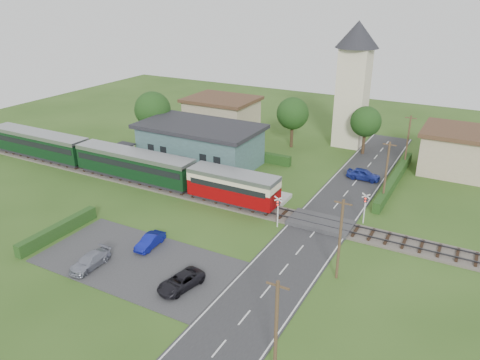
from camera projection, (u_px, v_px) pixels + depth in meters
The scene contains 32 objects.
ground at pixel (223, 211), 49.12m from camera, with size 120.00×120.00×0.00m, color #2D4C19.
railway_track at pixel (233, 203), 50.69m from camera, with size 76.00×3.20×0.49m.
road at pixel (313, 233), 44.68m from camera, with size 6.00×70.00×0.05m, color #28282B.
car_park at pixel (137, 262), 40.05m from camera, with size 17.00×9.00×0.08m, color #333335.
crossing_deck at pixel (321, 223), 46.22m from camera, with size 6.20×3.40×0.45m, color #333335.
platform at pixel (175, 176), 57.67m from camera, with size 30.00×3.00×0.45m, color gray.
equipment_hut at pixel (124, 154), 60.62m from camera, with size 2.30×2.30×2.55m.
station_building at pixel (200, 144), 61.41m from camera, with size 16.00×9.00×5.30m.
train at pixel (114, 160), 57.29m from camera, with size 43.20×2.90×3.40m.
church_tower at pixel (354, 75), 65.63m from camera, with size 6.00×6.00×17.60m.
house_west at pixel (222, 114), 74.92m from camera, with size 10.80×8.80×5.50m.
house_east at pixel (457, 150), 58.62m from camera, with size 8.80×8.80×5.50m.
hedge_carpark at pixel (58, 230), 44.04m from camera, with size 0.80×9.00×1.20m, color #193814.
hedge_roadside at pixel (394, 180), 55.56m from camera, with size 0.80×18.00×1.20m, color #193814.
hedge_station at pixel (218, 149), 65.84m from camera, with size 22.00×0.80×1.30m, color #193814.
tree_a at pixel (153, 110), 67.23m from camera, with size 5.20×5.20×8.00m.
tree_b at pixel (293, 114), 66.69m from camera, with size 4.60×4.60×7.34m.
tree_c at pixel (366, 122), 64.02m from camera, with size 4.20×4.20×6.78m.
utility_pole_a at pixel (276, 330), 26.86m from camera, with size 1.40×0.22×7.00m.
utility_pole_b at pixel (340, 239), 36.58m from camera, with size 1.40×0.22×7.00m.
utility_pole_c at pixel (386, 172), 49.53m from camera, with size 1.40×0.22×7.00m.
utility_pole_d at pixel (407, 142), 59.25m from camera, with size 1.40×0.22×7.00m.
crossing_signal_near at pixel (278, 207), 45.13m from camera, with size 0.84×0.28×3.28m.
crossing_signal_far at pixel (365, 204), 45.83m from camera, with size 0.84×0.28×3.28m.
streetlamp_west at pixel (168, 115), 73.87m from camera, with size 0.30×0.30×5.15m.
streetlamp_east at pixel (428, 138), 62.72m from camera, with size 0.30×0.30×5.15m.
car_on_road at pixel (363, 174), 56.75m from camera, with size 1.61×3.99×1.36m, color navy.
car_park_blue at pixel (150, 241), 42.09m from camera, with size 1.19×3.42×1.13m, color navy.
car_park_silver at pixel (90, 261), 39.07m from camera, with size 1.59×3.90×1.13m, color gray.
car_park_dark at pixel (181, 282), 36.38m from camera, with size 1.86×4.03×1.12m, color black.
pedestrian_near at pixel (213, 175), 55.16m from camera, with size 0.57×0.37×1.55m, color gray.
pedestrian_far at pixel (136, 162), 59.03m from camera, with size 0.82×0.64×1.69m, color gray.
Camera 1 is at (22.67, -37.81, 21.97)m, focal length 35.00 mm.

